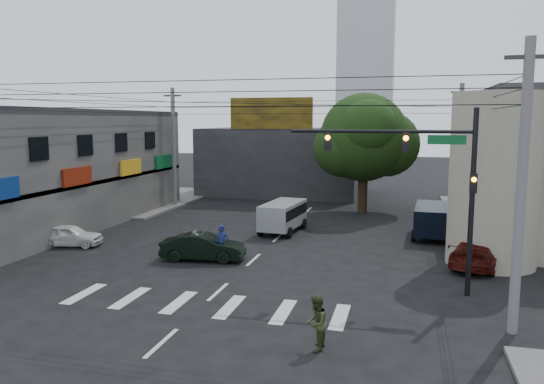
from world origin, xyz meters
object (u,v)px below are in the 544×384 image
at_px(navy_van, 431,221).
at_px(pedestrian_olive, 316,323).
at_px(utility_pole_near_right, 521,190).
at_px(traffic_gantry, 427,170).
at_px(white_compact, 69,235).
at_px(dark_sedan, 203,247).
at_px(traffic_officer, 222,244).
at_px(utility_pole_far_left, 174,148).
at_px(silver_minivan, 283,217).
at_px(utility_pole_far_right, 459,152).
at_px(street_tree, 364,138).
at_px(maroon_sedan, 480,251).

relative_size(navy_van, pedestrian_olive, 2.83).
bearing_deg(utility_pole_near_right, traffic_gantry, 127.42).
height_order(traffic_gantry, white_compact, traffic_gantry).
relative_size(dark_sedan, traffic_officer, 2.35).
xyz_separation_m(utility_pole_far_left, white_compact, (0.08, -13.69, -4.01)).
height_order(white_compact, navy_van, navy_van).
distance_m(silver_minivan, traffic_officer, 7.42).
bearing_deg(traffic_officer, utility_pole_far_left, 107.57).
relative_size(utility_pole_near_right, silver_minivan, 2.10).
distance_m(utility_pole_far_left, pedestrian_olive, 28.06).
xyz_separation_m(utility_pole_far_right, white_compact, (-20.92, -13.69, -4.01)).
bearing_deg(utility_pole_near_right, street_tree, 106.82).
xyz_separation_m(dark_sedan, white_compact, (-8.08, 0.96, -0.07)).
height_order(street_tree, dark_sedan, street_tree).
relative_size(utility_pole_near_right, utility_pole_far_left, 1.00).
distance_m(utility_pole_near_right, white_compact, 22.37).
distance_m(traffic_officer, pedestrian_olive, 10.54).
bearing_deg(white_compact, pedestrian_olive, -134.78).
height_order(traffic_gantry, dark_sedan, traffic_gantry).
bearing_deg(pedestrian_olive, utility_pole_far_right, 168.10).
height_order(utility_pole_far_left, pedestrian_olive, utility_pole_far_left).
relative_size(traffic_gantry, navy_van, 1.54).
height_order(utility_pole_far_left, traffic_officer, utility_pole_far_left).
xyz_separation_m(street_tree, dark_sedan, (-6.35, -15.65, -4.81)).
bearing_deg(navy_van, utility_pole_far_right, -13.30).
relative_size(dark_sedan, maroon_sedan, 0.79).
xyz_separation_m(utility_pole_far_left, utility_pole_far_right, (21.00, 0.00, 0.00)).
bearing_deg(utility_pole_near_right, utility_pole_far_left, 135.69).
height_order(dark_sedan, traffic_officer, traffic_officer).
xyz_separation_m(silver_minivan, navy_van, (8.61, 0.79, 0.01)).
bearing_deg(maroon_sedan, navy_van, -52.28).
bearing_deg(traffic_gantry, utility_pole_far_right, 81.06).
bearing_deg(traffic_officer, traffic_gantry, -28.57).
bearing_deg(utility_pole_near_right, navy_van, 98.03).
bearing_deg(street_tree, utility_pole_far_left, -176.05).
bearing_deg(utility_pole_far_right, utility_pole_far_left, 180.00).
bearing_deg(utility_pole_far_left, traffic_gantry, -42.86).
relative_size(street_tree, navy_van, 1.86).
xyz_separation_m(utility_pole_far_right, maroon_sedan, (0.00, -12.46, -3.89)).
bearing_deg(traffic_officer, navy_van, 24.96).
height_order(white_compact, maroon_sedan, maroon_sedan).
distance_m(maroon_sedan, traffic_officer, 12.08).
xyz_separation_m(traffic_gantry, silver_minivan, (-7.90, 9.64, -3.92)).
bearing_deg(maroon_sedan, pedestrian_olive, 80.92).
xyz_separation_m(dark_sedan, maroon_sedan, (12.85, 2.19, 0.05)).
xyz_separation_m(traffic_gantry, pedestrian_olive, (-3.19, -6.32, -4.00)).
xyz_separation_m(traffic_gantry, white_compact, (-18.25, 3.31, -4.24)).
height_order(utility_pole_far_right, silver_minivan, utility_pole_far_right).
distance_m(street_tree, utility_pole_far_right, 6.63).
relative_size(white_compact, traffic_officer, 2.09).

